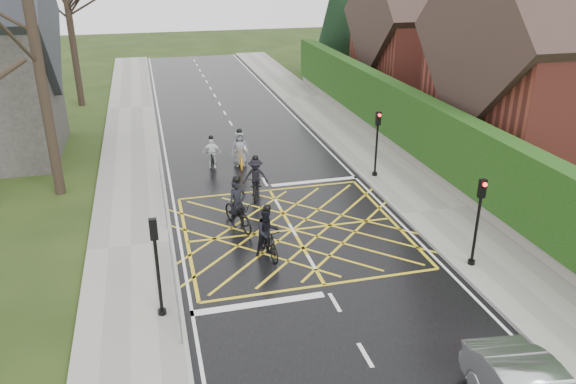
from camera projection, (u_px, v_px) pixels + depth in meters
name	position (u px, v px, depth m)	size (l,w,h in m)	color
ground	(293.00, 230.00, 21.48)	(120.00, 120.00, 0.00)	black
road	(293.00, 230.00, 21.48)	(9.00, 80.00, 0.01)	black
sidewalk_right	(435.00, 212.00, 22.82)	(3.00, 80.00, 0.15)	gray
sidewalk_left	(131.00, 247.00, 20.07)	(3.00, 80.00, 0.15)	gray
stone_wall	(410.00, 154.00, 28.45)	(0.50, 38.00, 0.70)	slate
hedge	(413.00, 121.00, 27.76)	(0.90, 38.00, 2.80)	#12370F
house_near	(572.00, 68.00, 26.55)	(11.80, 9.80, 11.30)	maroon
house_far	(431.00, 37.00, 39.16)	(9.80, 8.80, 10.30)	maroon
conifer	(339.00, 17.00, 45.11)	(4.60, 4.60, 10.00)	black
tree_near	(28.00, 5.00, 21.64)	(9.24, 9.24, 11.44)	black
railing_south	(174.00, 275.00, 16.99)	(0.05, 5.04, 1.03)	slate
railing_north	(162.00, 184.00, 23.66)	(0.05, 6.04, 1.03)	slate
traffic_light_ne	(377.00, 145.00, 25.72)	(0.24, 0.31, 3.21)	black
traffic_light_se	(477.00, 224.00, 18.25)	(0.24, 0.31, 3.21)	black
traffic_light_sw	(158.00, 269.00, 15.65)	(0.24, 0.31, 3.21)	black
cyclist_rear	(238.00, 211.00, 21.46)	(1.36, 2.29, 2.10)	black
cyclist_back	(268.00, 237.00, 19.41)	(0.95, 1.99, 1.93)	black
cyclist_mid	(256.00, 181.00, 24.23)	(1.23, 2.02, 1.86)	black
cyclist_front	(212.00, 156.00, 27.45)	(0.94, 1.70, 1.65)	black
cyclist_lead	(240.00, 153.00, 27.66)	(0.90, 2.01, 1.91)	#C37E17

